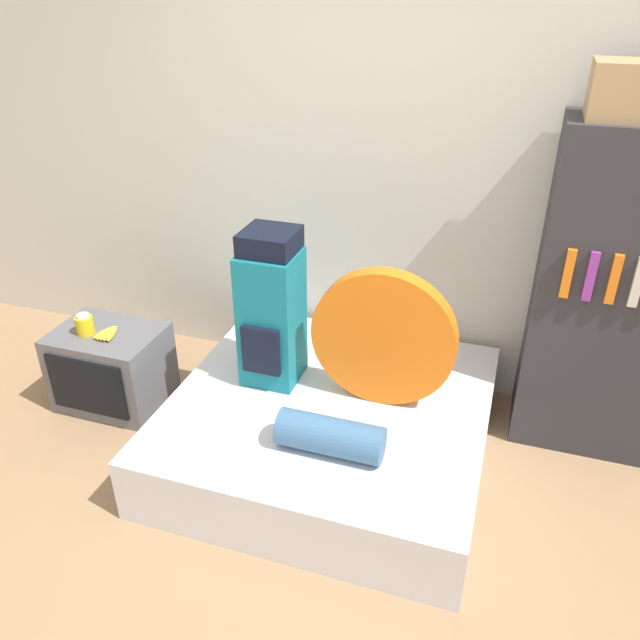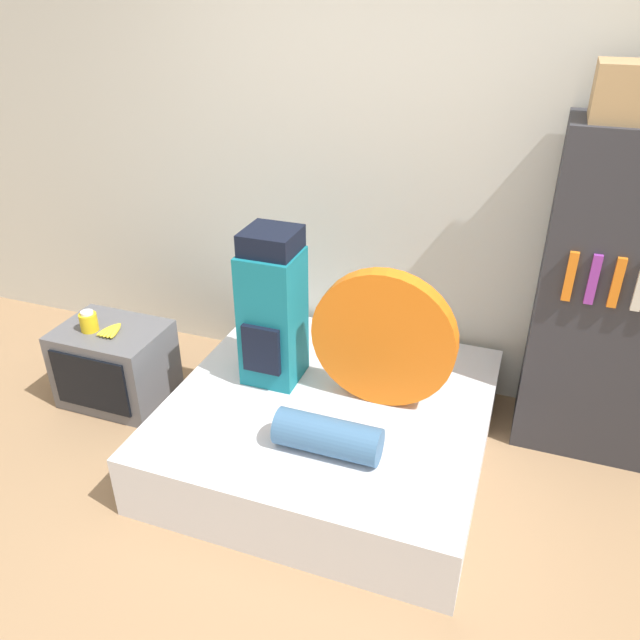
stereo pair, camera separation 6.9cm
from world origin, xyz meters
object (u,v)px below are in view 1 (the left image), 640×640
(tent_bag, at_px, (383,338))
(bookshelf, at_px, (613,296))
(backpack, at_px, (271,310))
(cardboard_box, at_px, (639,91))
(canister, at_px, (85,325))
(television, at_px, (112,367))
(sleeping_roll, at_px, (330,436))

(tent_bag, xyz_separation_m, bookshelf, (1.03, 0.50, 0.15))
(backpack, xyz_separation_m, bookshelf, (1.62, 0.48, 0.11))
(cardboard_box, bearing_deg, canister, -167.79)
(television, bearing_deg, bookshelf, 12.14)
(backpack, bearing_deg, tent_bag, -1.59)
(tent_bag, height_order, cardboard_box, cardboard_box)
(bookshelf, relative_size, cardboard_box, 4.30)
(television, height_order, canister, canister)
(sleeping_roll, relative_size, canister, 4.04)
(backpack, xyz_separation_m, sleeping_roll, (0.47, -0.48, -0.31))
(tent_bag, bearing_deg, television, -177.72)
(canister, bearing_deg, tent_bag, 3.54)
(tent_bag, height_order, bookshelf, bookshelf)
(television, distance_m, canister, 0.31)
(television, bearing_deg, tent_bag, 2.28)
(television, relative_size, canister, 5.00)
(backpack, bearing_deg, television, -175.43)
(backpack, height_order, cardboard_box, cardboard_box)
(canister, bearing_deg, backpack, 6.32)
(backpack, bearing_deg, canister, -173.68)
(bookshelf, bearing_deg, backpack, -163.42)
(bookshelf, bearing_deg, sleeping_roll, -140.05)
(bookshelf, height_order, cardboard_box, cardboard_box)
(television, xyz_separation_m, bookshelf, (2.61, 0.56, 0.61))
(backpack, xyz_separation_m, canister, (-1.08, -0.12, -0.21))
(sleeping_roll, height_order, canister, canister)
(sleeping_roll, relative_size, bookshelf, 0.29)
(tent_bag, height_order, television, tent_bag)
(tent_bag, relative_size, television, 1.19)
(bookshelf, xyz_separation_m, cardboard_box, (-0.10, -0.04, 0.96))
(television, height_order, bookshelf, bookshelf)
(television, distance_m, bookshelf, 2.73)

